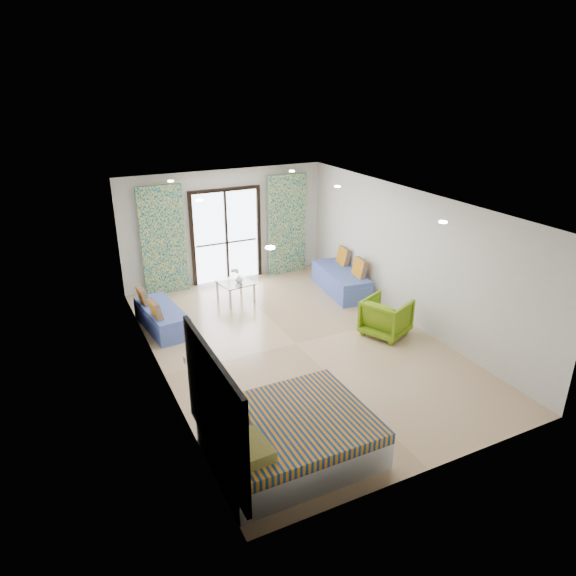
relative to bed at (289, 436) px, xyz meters
name	(u,v)px	position (x,y,z in m)	size (l,w,h in m)	color
floor	(296,344)	(1.48, 2.70, -0.30)	(5.00, 7.50, 0.01)	tan
ceiling	(297,202)	(1.48, 2.70, 2.40)	(5.00, 7.50, 0.01)	silver
wall_back	(226,226)	(1.48, 6.45, 1.05)	(5.00, 0.01, 2.70)	silver
wall_front	(441,379)	(1.48, -1.05, 1.05)	(5.00, 0.01, 2.70)	silver
wall_left	(156,302)	(-1.02, 2.70, 1.05)	(0.01, 7.50, 2.70)	silver
wall_right	(409,257)	(3.98, 2.70, 1.05)	(0.01, 7.50, 2.70)	silver
balcony_door	(226,230)	(1.48, 6.42, 0.96)	(1.76, 0.08, 2.28)	black
balcony_rail	(227,243)	(1.48, 6.43, 0.65)	(1.52, 0.03, 0.04)	#595451
curtain_left	(163,241)	(-0.07, 6.27, 0.95)	(1.00, 0.10, 2.50)	beige
curtain_right	(287,225)	(3.03, 6.27, 0.95)	(1.00, 0.10, 2.50)	beige
downlight_a	(270,248)	(0.08, 0.70, 2.37)	(0.12, 0.12, 0.02)	#FFE0B2
downlight_b	(443,222)	(2.88, 0.70, 2.37)	(0.12, 0.12, 0.02)	#FFE0B2
downlight_c	(199,200)	(0.08, 3.70, 2.37)	(0.12, 0.12, 0.02)	#FFE0B2
downlight_d	(337,186)	(2.88, 3.70, 2.37)	(0.12, 0.12, 0.02)	#FFE0B2
downlight_e	(171,181)	(0.08, 5.70, 2.37)	(0.12, 0.12, 0.02)	#FFE0B2
downlight_f	(292,171)	(2.88, 5.70, 2.37)	(0.12, 0.12, 0.02)	#FFE0B2
headboard	(214,408)	(-0.98, 0.00, 0.75)	(0.06, 2.10, 1.50)	black
switch_plate	(184,359)	(-0.99, 1.25, 0.75)	(0.02, 0.10, 0.10)	silver
bed	(289,436)	(0.00, 0.00, 0.00)	(2.07, 1.69, 0.72)	silver
daybed_left	(161,317)	(-0.64, 4.45, -0.05)	(0.80, 1.68, 0.80)	#4A60B2
daybed_right	(341,280)	(3.59, 4.54, -0.01)	(0.94, 1.93, 0.91)	#4A60B2
coffee_table	(235,284)	(1.18, 5.08, 0.11)	(0.78, 0.78, 0.80)	silver
vase	(239,279)	(1.24, 5.01, 0.24)	(0.17, 0.18, 0.17)	white
armchair	(386,315)	(3.22, 2.29, 0.11)	(0.79, 0.74, 0.81)	#689012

